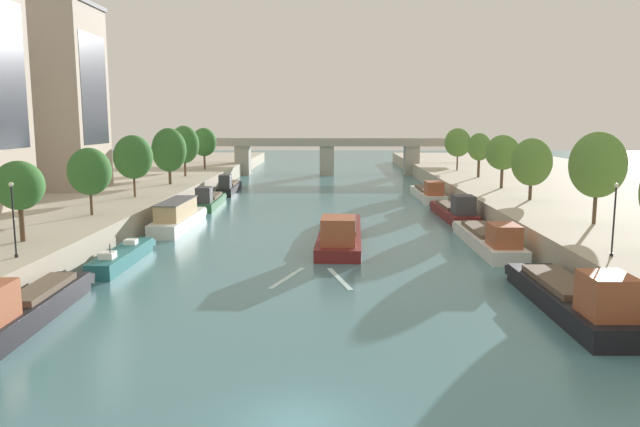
# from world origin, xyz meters

# --- Properties ---
(ground_plane) EXTENTS (400.00, 400.00, 0.00)m
(ground_plane) POSITION_xyz_m (0.00, 0.00, 0.00)
(ground_plane) COLOR teal
(quay_left) EXTENTS (36.00, 170.00, 2.39)m
(quay_left) POSITION_xyz_m (-34.80, 55.00, 1.20)
(quay_left) COLOR #B2A893
(quay_left) RESTS_ON ground
(quay_right) EXTENTS (36.00, 170.00, 2.39)m
(quay_right) POSITION_xyz_m (34.80, 55.00, 1.20)
(quay_right) COLOR #B2A893
(quay_right) RESTS_ON ground
(barge_midriver) EXTENTS (4.37, 19.22, 3.16)m
(barge_midriver) POSITION_xyz_m (1.86, 32.97, 0.91)
(barge_midriver) COLOR maroon
(barge_midriver) RESTS_ON ground
(wake_behind_barge) EXTENTS (5.60, 6.00, 0.03)m
(wake_behind_barge) POSITION_xyz_m (-0.12, 20.55, 0.01)
(wake_behind_barge) COLOR silver
(wake_behind_barge) RESTS_ON ground
(moored_boat_left_second) EXTENTS (2.51, 12.79, 3.16)m
(moored_boat_left_second) POSITION_xyz_m (-15.13, 10.95, 0.96)
(moored_boat_left_second) COLOR black
(moored_boat_left_second) RESTS_ON ground
(moored_boat_left_midway) EXTENTS (1.89, 11.05, 2.21)m
(moored_boat_left_midway) POSITION_xyz_m (-14.77, 24.56, 0.59)
(moored_boat_left_midway) COLOR #23666B
(moored_boat_left_midway) RESTS_ON ground
(moored_boat_left_upstream) EXTENTS (2.91, 13.92, 2.94)m
(moored_boat_left_upstream) POSITION_xyz_m (-14.38, 39.94, 1.23)
(moored_boat_left_upstream) COLOR silver
(moored_boat_left_upstream) RESTS_ON ground
(moored_boat_left_near) EXTENTS (2.71, 12.81, 2.90)m
(moored_boat_left_near) POSITION_xyz_m (-14.33, 55.47, 0.86)
(moored_boat_left_near) COLOR #235633
(moored_boat_left_near) RESTS_ON ground
(moored_boat_left_gap_after) EXTENTS (2.46, 13.22, 3.10)m
(moored_boat_left_gap_after) POSITION_xyz_m (-14.33, 70.24, 0.93)
(moored_boat_left_gap_after) COLOR black
(moored_boat_left_gap_after) RESTS_ON ground
(moored_boat_right_lone) EXTENTS (3.22, 14.56, 3.33)m
(moored_boat_right_lone) POSITION_xyz_m (14.74, 13.02, 0.98)
(moored_boat_right_lone) COLOR black
(moored_boat_right_lone) RESTS_ON ground
(moored_boat_right_near) EXTENTS (3.06, 15.53, 2.86)m
(moored_boat_right_near) POSITION_xyz_m (14.50, 30.85, 0.87)
(moored_boat_right_near) COLOR silver
(moored_boat_right_near) RESTS_ON ground
(moored_boat_right_end) EXTENTS (3.20, 14.00, 3.09)m
(moored_boat_right_end) POSITION_xyz_m (14.70, 46.62, 0.91)
(moored_boat_right_end) COLOR maroon
(moored_boat_right_end) RESTS_ON ground
(moored_boat_right_midway) EXTENTS (3.16, 15.03, 2.89)m
(moored_boat_right_midway) POSITION_xyz_m (14.40, 63.59, 0.88)
(moored_boat_right_midway) COLOR silver
(moored_boat_right_midway) RESTS_ON ground
(tree_left_far) EXTENTS (3.39, 3.39, 5.68)m
(tree_left_far) POSITION_xyz_m (-20.61, 21.24, 6.33)
(tree_left_far) COLOR brown
(tree_left_far) RESTS_ON quay_left
(tree_left_past_mid) EXTENTS (3.81, 3.81, 6.04)m
(tree_left_past_mid) POSITION_xyz_m (-20.44, 33.26, 6.32)
(tree_left_past_mid) COLOR brown
(tree_left_past_mid) RESTS_ON quay_left
(tree_left_by_lamp) EXTENTS (4.26, 4.26, 6.83)m
(tree_left_by_lamp) POSITION_xyz_m (-20.74, 46.25, 6.82)
(tree_left_by_lamp) COLOR brown
(tree_left_by_lamp) RESTS_ON quay_left
(tree_left_nearest) EXTENTS (4.54, 4.54, 7.42)m
(tree_left_nearest) POSITION_xyz_m (-20.43, 59.99, 6.92)
(tree_left_nearest) COLOR brown
(tree_left_nearest) RESTS_ON quay_left
(tree_left_distant) EXTENTS (4.38, 4.38, 7.62)m
(tree_left_distant) POSITION_xyz_m (-21.17, 71.48, 7.19)
(tree_left_distant) COLOR brown
(tree_left_distant) RESTS_ON quay_left
(tree_left_end_of_row) EXTENTS (4.24, 4.24, 7.11)m
(tree_left_end_of_row) POSITION_xyz_m (-20.98, 84.76, 7.06)
(tree_left_end_of_row) COLOR brown
(tree_left_end_of_row) RESTS_ON quay_left
(tree_right_far) EXTENTS (4.48, 4.48, 7.55)m
(tree_right_far) POSITION_xyz_m (22.72, 29.55, 7.24)
(tree_right_far) COLOR brown
(tree_right_far) RESTS_ON quay_right
(tree_right_third) EXTENTS (4.25, 4.25, 6.58)m
(tree_right_third) POSITION_xyz_m (22.30, 44.81, 6.43)
(tree_right_third) COLOR brown
(tree_right_third) RESTS_ON quay_right
(tree_right_nearest) EXTENTS (4.28, 4.28, 6.64)m
(tree_right_nearest) POSITION_xyz_m (22.34, 56.23, 6.84)
(tree_right_nearest) COLOR brown
(tree_right_nearest) RESTS_ON quay_right
(tree_right_by_lamp) EXTENTS (3.45, 3.45, 6.56)m
(tree_right_by_lamp) POSITION_xyz_m (22.90, 70.94, 6.88)
(tree_right_by_lamp) COLOR brown
(tree_right_by_lamp) RESTS_ON quay_right
(tree_right_distant) EXTENTS (4.44, 4.44, 7.10)m
(tree_right_distant) POSITION_xyz_m (22.23, 83.45, 7.09)
(tree_right_distant) COLOR brown
(tree_right_distant) RESTS_ON quay_right
(lamppost_left_bank) EXTENTS (0.28, 0.28, 4.71)m
(lamppost_left_bank) POSITION_xyz_m (-18.47, 16.17, 4.97)
(lamppost_left_bank) COLOR black
(lamppost_left_bank) RESTS_ON quay_left
(lamppost_right_bank) EXTENTS (0.28, 0.28, 4.62)m
(lamppost_right_bank) POSITION_xyz_m (18.70, 17.30, 4.93)
(lamppost_right_bank) COLOR black
(lamppost_right_bank) RESTS_ON quay_right
(building_left_tall) EXTENTS (16.23, 10.33, 22.50)m
(building_left_tall) POSITION_xyz_m (-35.80, 54.77, 13.66)
(building_left_tall) COLOR #A89989
(building_left_tall) RESTS_ON quay_left
(bridge_far) EXTENTS (57.60, 4.40, 7.23)m
(bridge_far) POSITION_xyz_m (0.00, 101.55, 4.56)
(bridge_far) COLOR #9E998E
(bridge_far) RESTS_ON ground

